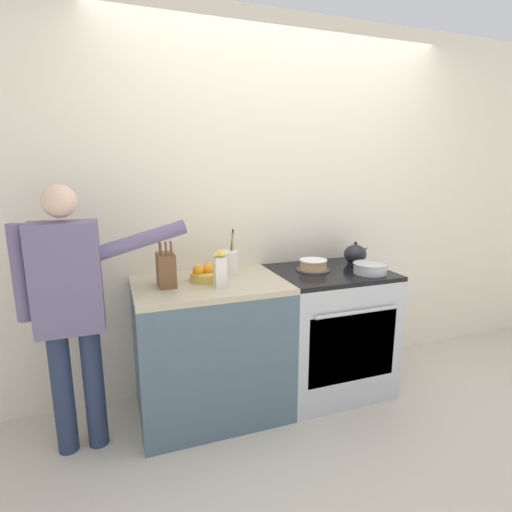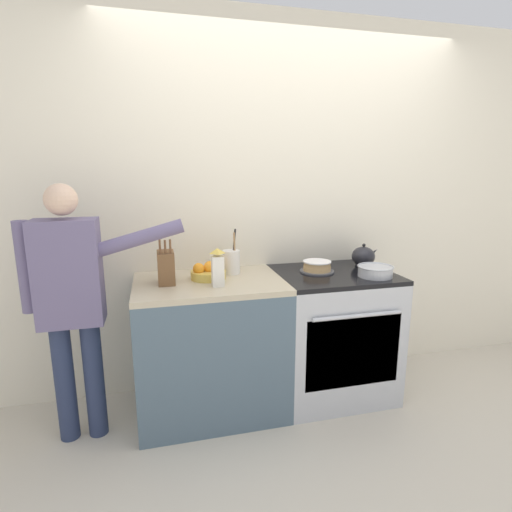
{
  "view_description": "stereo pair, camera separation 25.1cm",
  "coord_description": "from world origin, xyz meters",
  "px_view_note": "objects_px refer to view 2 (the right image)",
  "views": [
    {
      "loc": [
        -1.17,
        -2.01,
        1.57
      ],
      "look_at": [
        -0.32,
        0.3,
        1.03
      ],
      "focal_mm": 28.0,
      "sensor_mm": 36.0,
      "label": 1
    },
    {
      "loc": [
        -0.93,
        -2.08,
        1.57
      ],
      "look_at": [
        -0.32,
        0.3,
        1.03
      ],
      "focal_mm": 28.0,
      "sensor_mm": 36.0,
      "label": 2
    }
  ],
  "objects_px": {
    "utensil_crock": "(231,262)",
    "person_baker": "(72,294)",
    "knife_block": "(166,267)",
    "fruit_bowl": "(208,272)",
    "tea_kettle": "(364,256)",
    "mixing_bowl": "(375,271)",
    "milk_carton": "(218,268)",
    "stove_range": "(332,333)",
    "layer_cake": "(317,267)"
  },
  "relations": [
    {
      "from": "utensil_crock",
      "to": "person_baker",
      "type": "height_order",
      "value": "person_baker"
    },
    {
      "from": "knife_block",
      "to": "fruit_bowl",
      "type": "height_order",
      "value": "knife_block"
    },
    {
      "from": "utensil_crock",
      "to": "tea_kettle",
      "type": "bearing_deg",
      "value": -1.46
    },
    {
      "from": "mixing_bowl",
      "to": "fruit_bowl",
      "type": "distance_m",
      "value": 1.08
    },
    {
      "from": "fruit_bowl",
      "to": "milk_carton",
      "type": "height_order",
      "value": "milk_carton"
    },
    {
      "from": "fruit_bowl",
      "to": "person_baker",
      "type": "relative_size",
      "value": 0.15
    },
    {
      "from": "tea_kettle",
      "to": "mixing_bowl",
      "type": "relative_size",
      "value": 0.87
    },
    {
      "from": "knife_block",
      "to": "person_baker",
      "type": "relative_size",
      "value": 0.19
    },
    {
      "from": "stove_range",
      "to": "milk_carton",
      "type": "bearing_deg",
      "value": -171.38
    },
    {
      "from": "utensil_crock",
      "to": "stove_range",
      "type": "bearing_deg",
      "value": -12.19
    },
    {
      "from": "utensil_crock",
      "to": "milk_carton",
      "type": "height_order",
      "value": "utensil_crock"
    },
    {
      "from": "stove_range",
      "to": "layer_cake",
      "type": "xyz_separation_m",
      "value": [
        -0.11,
        0.04,
        0.48
      ]
    },
    {
      "from": "milk_carton",
      "to": "knife_block",
      "type": "bearing_deg",
      "value": 155.11
    },
    {
      "from": "tea_kettle",
      "to": "utensil_crock",
      "type": "height_order",
      "value": "utensil_crock"
    },
    {
      "from": "mixing_bowl",
      "to": "milk_carton",
      "type": "xyz_separation_m",
      "value": [
        -1.03,
        0.04,
        0.07
      ]
    },
    {
      "from": "mixing_bowl",
      "to": "person_baker",
      "type": "height_order",
      "value": "person_baker"
    },
    {
      "from": "utensil_crock",
      "to": "fruit_bowl",
      "type": "xyz_separation_m",
      "value": [
        -0.17,
        -0.09,
        -0.04
      ]
    },
    {
      "from": "fruit_bowl",
      "to": "layer_cake",
      "type": "bearing_deg",
      "value": -0.8
    },
    {
      "from": "mixing_bowl",
      "to": "fruit_bowl",
      "type": "xyz_separation_m",
      "value": [
        -1.06,
        0.21,
        0.01
      ]
    },
    {
      "from": "layer_cake",
      "to": "tea_kettle",
      "type": "distance_m",
      "value": 0.4
    },
    {
      "from": "tea_kettle",
      "to": "stove_range",
      "type": "bearing_deg",
      "value": -156.66
    },
    {
      "from": "layer_cake",
      "to": "mixing_bowl",
      "type": "xyz_separation_m",
      "value": [
        0.32,
        -0.2,
        0.0
      ]
    },
    {
      "from": "mixing_bowl",
      "to": "knife_block",
      "type": "bearing_deg",
      "value": 172.4
    },
    {
      "from": "stove_range",
      "to": "knife_block",
      "type": "distance_m",
      "value": 1.24
    },
    {
      "from": "layer_cake",
      "to": "fruit_bowl",
      "type": "distance_m",
      "value": 0.74
    },
    {
      "from": "knife_block",
      "to": "fruit_bowl",
      "type": "xyz_separation_m",
      "value": [
        0.26,
        0.04,
        -0.06
      ]
    },
    {
      "from": "stove_range",
      "to": "tea_kettle",
      "type": "height_order",
      "value": "tea_kettle"
    },
    {
      "from": "mixing_bowl",
      "to": "knife_block",
      "type": "relative_size",
      "value": 0.83
    },
    {
      "from": "mixing_bowl",
      "to": "knife_block",
      "type": "distance_m",
      "value": 1.34
    },
    {
      "from": "mixing_bowl",
      "to": "fruit_bowl",
      "type": "relative_size",
      "value": 1.04
    },
    {
      "from": "layer_cake",
      "to": "mixing_bowl",
      "type": "bearing_deg",
      "value": -32.51
    },
    {
      "from": "layer_cake",
      "to": "milk_carton",
      "type": "height_order",
      "value": "milk_carton"
    },
    {
      "from": "knife_block",
      "to": "fruit_bowl",
      "type": "relative_size",
      "value": 1.26
    },
    {
      "from": "layer_cake",
      "to": "knife_block",
      "type": "height_order",
      "value": "knife_block"
    },
    {
      "from": "knife_block",
      "to": "milk_carton",
      "type": "bearing_deg",
      "value": -24.89
    },
    {
      "from": "layer_cake",
      "to": "utensil_crock",
      "type": "bearing_deg",
      "value": 169.62
    },
    {
      "from": "utensil_crock",
      "to": "person_baker",
      "type": "relative_size",
      "value": 0.2
    },
    {
      "from": "layer_cake",
      "to": "knife_block",
      "type": "bearing_deg",
      "value": -178.4
    },
    {
      "from": "layer_cake",
      "to": "person_baker",
      "type": "distance_m",
      "value": 1.53
    },
    {
      "from": "person_baker",
      "to": "utensil_crock",
      "type": "bearing_deg",
      "value": 26.27
    },
    {
      "from": "tea_kettle",
      "to": "fruit_bowl",
      "type": "height_order",
      "value": "tea_kettle"
    },
    {
      "from": "stove_range",
      "to": "person_baker",
      "type": "bearing_deg",
      "value": -176.48
    },
    {
      "from": "stove_range",
      "to": "tea_kettle",
      "type": "distance_m",
      "value": 0.6
    },
    {
      "from": "tea_kettle",
      "to": "milk_carton",
      "type": "height_order",
      "value": "milk_carton"
    },
    {
      "from": "stove_range",
      "to": "fruit_bowl",
      "type": "height_order",
      "value": "fruit_bowl"
    },
    {
      "from": "layer_cake",
      "to": "mixing_bowl",
      "type": "height_order",
      "value": "layer_cake"
    },
    {
      "from": "layer_cake",
      "to": "milk_carton",
      "type": "bearing_deg",
      "value": -166.8
    },
    {
      "from": "fruit_bowl",
      "to": "knife_block",
      "type": "bearing_deg",
      "value": -171.71
    },
    {
      "from": "fruit_bowl",
      "to": "tea_kettle",
      "type": "bearing_deg",
      "value": 3.53
    },
    {
      "from": "stove_range",
      "to": "person_baker",
      "type": "relative_size",
      "value": 0.59
    }
  ]
}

